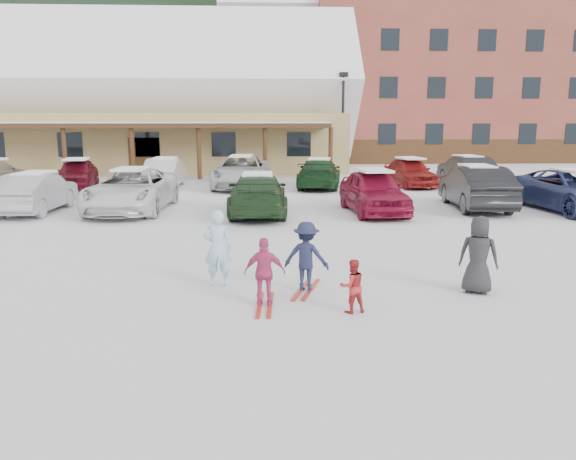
{
  "coord_description": "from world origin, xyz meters",
  "views": [
    {
      "loc": [
        -0.24,
        -10.16,
        3.19
      ],
      "look_at": [
        0.3,
        1.0,
        1.0
      ],
      "focal_mm": 35.0,
      "sensor_mm": 36.0,
      "label": 1
    }
  ],
  "objects_px": {
    "parked_car_4": "(373,191)",
    "parked_car_11": "(319,173)",
    "parked_car_1": "(36,193)",
    "parked_car_8": "(77,174)",
    "parked_car_5": "(476,187)",
    "parked_car_13": "(467,171)",
    "parked_car_9": "(165,173)",
    "day_lodge": "(127,108)",
    "parked_car_2": "(132,190)",
    "adult_skier": "(218,248)",
    "bystander_dark": "(479,255)",
    "alpine_hotel": "(434,54)",
    "child_navy": "(306,257)",
    "child_magenta": "(265,272)",
    "toddler_red": "(352,286)",
    "parked_car_12": "(410,172)",
    "parked_car_3": "(258,194)",
    "parked_car_10": "(242,172)",
    "lamp_post": "(343,117)",
    "parked_car_6": "(574,191)"
  },
  "relations": [
    {
      "from": "parked_car_4",
      "to": "parked_car_11",
      "type": "height_order",
      "value": "parked_car_4"
    },
    {
      "from": "parked_car_1",
      "to": "parked_car_8",
      "type": "distance_m",
      "value": 7.23
    },
    {
      "from": "parked_car_5",
      "to": "parked_car_13",
      "type": "xyz_separation_m",
      "value": [
        2.42,
        7.49,
        -0.06
      ]
    },
    {
      "from": "parked_car_9",
      "to": "parked_car_5",
      "type": "bearing_deg",
      "value": 148.8
    },
    {
      "from": "day_lodge",
      "to": "parked_car_2",
      "type": "bearing_deg",
      "value": -77.04
    },
    {
      "from": "adult_skier",
      "to": "parked_car_4",
      "type": "distance_m",
      "value": 9.81
    },
    {
      "from": "bystander_dark",
      "to": "parked_car_4",
      "type": "relative_size",
      "value": 0.33
    },
    {
      "from": "parked_car_4",
      "to": "parked_car_8",
      "type": "xyz_separation_m",
      "value": [
        -12.63,
        7.83,
        -0.05
      ]
    },
    {
      "from": "alpine_hotel",
      "to": "child_navy",
      "type": "relative_size",
      "value": 23.69
    },
    {
      "from": "child_magenta",
      "to": "parked_car_9",
      "type": "bearing_deg",
      "value": -72.03
    },
    {
      "from": "child_navy",
      "to": "parked_car_8",
      "type": "relative_size",
      "value": 0.32
    },
    {
      "from": "child_magenta",
      "to": "parked_car_1",
      "type": "relative_size",
      "value": 0.28
    },
    {
      "from": "toddler_red",
      "to": "parked_car_8",
      "type": "distance_m",
      "value": 20.79
    },
    {
      "from": "adult_skier",
      "to": "parked_car_12",
      "type": "bearing_deg",
      "value": -116.96
    },
    {
      "from": "parked_car_9",
      "to": "parked_car_11",
      "type": "relative_size",
      "value": 0.9
    },
    {
      "from": "alpine_hotel",
      "to": "parked_car_1",
      "type": "relative_size",
      "value": 7.4
    },
    {
      "from": "parked_car_5",
      "to": "parked_car_12",
      "type": "distance_m",
      "value": 7.07
    },
    {
      "from": "parked_car_1",
      "to": "day_lodge",
      "type": "bearing_deg",
      "value": -85.93
    },
    {
      "from": "parked_car_3",
      "to": "parked_car_10",
      "type": "height_order",
      "value": "parked_car_10"
    },
    {
      "from": "parked_car_1",
      "to": "parked_car_3",
      "type": "distance_m",
      "value": 7.79
    },
    {
      "from": "parked_car_2",
      "to": "parked_car_5",
      "type": "height_order",
      "value": "parked_car_5"
    },
    {
      "from": "lamp_post",
      "to": "parked_car_5",
      "type": "xyz_separation_m",
      "value": [
        2.98,
        -13.47,
        -2.58
      ]
    },
    {
      "from": "lamp_post",
      "to": "bystander_dark",
      "type": "xyz_separation_m",
      "value": [
        -0.82,
        -23.52,
        -2.63
      ]
    },
    {
      "from": "bystander_dark",
      "to": "parked_car_10",
      "type": "height_order",
      "value": "parked_car_10"
    },
    {
      "from": "day_lodge",
      "to": "toddler_red",
      "type": "xyz_separation_m",
      "value": [
        10.27,
        -29.14,
        -3.48
      ]
    },
    {
      "from": "toddler_red",
      "to": "child_navy",
      "type": "distance_m",
      "value": 1.46
    },
    {
      "from": "parked_car_2",
      "to": "parked_car_6",
      "type": "relative_size",
      "value": 1.04
    },
    {
      "from": "alpine_hotel",
      "to": "parked_car_4",
      "type": "distance_m",
      "value": 31.78
    },
    {
      "from": "adult_skier",
      "to": "parked_car_9",
      "type": "distance_m",
      "value": 17.13
    },
    {
      "from": "day_lodge",
      "to": "parked_car_3",
      "type": "bearing_deg",
      "value": -65.58
    },
    {
      "from": "day_lodge",
      "to": "adult_skier",
      "type": "height_order",
      "value": "day_lodge"
    },
    {
      "from": "adult_skier",
      "to": "toddler_red",
      "type": "relative_size",
      "value": 1.63
    },
    {
      "from": "parked_car_3",
      "to": "parked_car_13",
      "type": "bearing_deg",
      "value": -140.49
    },
    {
      "from": "toddler_red",
      "to": "parked_car_11",
      "type": "xyz_separation_m",
      "value": [
        1.27,
        17.71,
        0.23
      ]
    },
    {
      "from": "child_navy",
      "to": "toddler_red",
      "type": "bearing_deg",
      "value": 135.02
    },
    {
      "from": "parked_car_8",
      "to": "parked_car_11",
      "type": "xyz_separation_m",
      "value": [
        11.51,
        -0.38,
        -0.01
      ]
    },
    {
      "from": "parked_car_3",
      "to": "parked_car_12",
      "type": "xyz_separation_m",
      "value": [
        7.37,
        7.97,
        -0.0
      ]
    },
    {
      "from": "parked_car_6",
      "to": "child_magenta",
      "type": "bearing_deg",
      "value": -143.64
    },
    {
      "from": "lamp_post",
      "to": "adult_skier",
      "type": "relative_size",
      "value": 3.93
    },
    {
      "from": "parked_car_4",
      "to": "parked_car_1",
      "type": "bearing_deg",
      "value": 172.83
    },
    {
      "from": "toddler_red",
      "to": "parked_car_2",
      "type": "bearing_deg",
      "value": -75.15
    },
    {
      "from": "adult_skier",
      "to": "child_magenta",
      "type": "distance_m",
      "value": 1.56
    },
    {
      "from": "parked_car_10",
      "to": "parked_car_12",
      "type": "bearing_deg",
      "value": 4.56
    },
    {
      "from": "parked_car_10",
      "to": "parked_car_11",
      "type": "relative_size",
      "value": 1.16
    },
    {
      "from": "adult_skier",
      "to": "parked_car_3",
      "type": "bearing_deg",
      "value": -95.63
    },
    {
      "from": "toddler_red",
      "to": "parked_car_13",
      "type": "xyz_separation_m",
      "value": [
        8.74,
        18.51,
        0.26
      ]
    },
    {
      "from": "adult_skier",
      "to": "parked_car_2",
      "type": "height_order",
      "value": "parked_car_2"
    },
    {
      "from": "child_magenta",
      "to": "parked_car_5",
      "type": "relative_size",
      "value": 0.25
    },
    {
      "from": "adult_skier",
      "to": "parked_car_1",
      "type": "bearing_deg",
      "value": -53.41
    },
    {
      "from": "parked_car_1",
      "to": "parked_car_11",
      "type": "distance_m",
      "value": 12.63
    }
  ]
}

